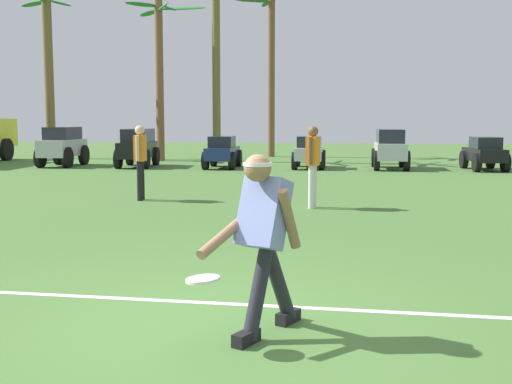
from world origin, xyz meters
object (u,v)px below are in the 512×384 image
(palm_tree_far_right, at_px, (271,55))
(teammate_near_sideline, at_px, (140,155))
(parked_car_slot_f, at_px, (484,153))
(parked_car_slot_a, at_px, (63,145))
(palm_tree_far_left, at_px, (48,65))
(teammate_deep, at_px, (313,159))
(palm_tree_right_of_centre, at_px, (216,47))
(parked_car_slot_e, at_px, (390,148))
(palm_tree_left_of_centre, at_px, (160,67))
(parked_car_slot_c, at_px, (222,152))
(parked_car_slot_b, at_px, (138,146))
(frisbee_thrower, at_px, (264,235))
(frisbee_in_flight, at_px, (203,279))
(parked_car_slot_d, at_px, (309,152))

(palm_tree_far_right, bearing_deg, teammate_near_sideline, -93.28)
(parked_car_slot_f, bearing_deg, parked_car_slot_a, -179.21)
(palm_tree_far_left, bearing_deg, teammate_deep, -49.39)
(teammate_near_sideline, bearing_deg, parked_car_slot_f, 46.24)
(palm_tree_far_left, xyz_separation_m, palm_tree_right_of_centre, (7.44, -1.03, 0.53))
(teammate_deep, height_order, parked_car_slot_e, teammate_deep)
(palm_tree_right_of_centre, distance_m, palm_tree_far_right, 3.97)
(palm_tree_far_left, xyz_separation_m, palm_tree_left_of_centre, (5.13, -0.89, -0.19))
(parked_car_slot_c, bearing_deg, parked_car_slot_e, 4.74)
(teammate_near_sideline, distance_m, palm_tree_right_of_centre, 12.72)
(teammate_deep, height_order, parked_car_slot_a, teammate_deep)
(parked_car_slot_c, bearing_deg, palm_tree_left_of_centre, 132.71)
(parked_car_slot_b, bearing_deg, palm_tree_right_of_centre, 54.82)
(parked_car_slot_c, bearing_deg, palm_tree_far_left, 152.46)
(teammate_near_sideline, distance_m, parked_car_slot_c, 8.88)
(parked_car_slot_c, xyz_separation_m, palm_tree_right_of_centre, (-0.88, 3.31, 3.92))
(parked_car_slot_b, xyz_separation_m, parked_car_slot_e, (8.79, 0.29, 0.00))
(teammate_deep, relative_size, parked_car_slot_a, 0.65)
(parked_car_slot_e, xyz_separation_m, palm_tree_far_left, (-14.02, 3.86, 3.23))
(frisbee_thrower, height_order, teammate_near_sideline, teammate_near_sideline)
(frisbee_in_flight, xyz_separation_m, teammate_deep, (0.40, 7.70, 0.41))
(frisbee_thrower, bearing_deg, palm_tree_left_of_centre, 108.43)
(frisbee_in_flight, distance_m, parked_car_slot_c, 17.55)
(parked_car_slot_b, bearing_deg, palm_tree_left_of_centre, 91.68)
(parked_car_slot_d, relative_size, palm_tree_left_of_centre, 0.34)
(palm_tree_far_right, bearing_deg, parked_car_slot_e, -52.95)
(palm_tree_far_left, height_order, palm_tree_far_right, palm_tree_far_right)
(teammate_deep, bearing_deg, parked_car_slot_f, 62.34)
(parked_car_slot_e, relative_size, palm_tree_right_of_centre, 0.33)
(parked_car_slot_e, relative_size, palm_tree_far_right, 0.33)
(parked_car_slot_a, bearing_deg, parked_car_slot_f, 0.79)
(teammate_near_sideline, xyz_separation_m, teammate_deep, (3.62, -0.68, 0.00))
(parked_car_slot_a, relative_size, parked_car_slot_b, 0.96)
(frisbee_thrower, distance_m, palm_tree_far_right, 24.18)
(frisbee_thrower, height_order, parked_car_slot_b, frisbee_thrower)
(frisbee_thrower, relative_size, parked_car_slot_e, 0.60)
(frisbee_in_flight, xyz_separation_m, parked_car_slot_c, (-3.20, 17.26, 0.03))
(parked_car_slot_a, xyz_separation_m, parked_car_slot_e, (11.56, 0.38, -0.02))
(parked_car_slot_a, height_order, palm_tree_far_right, palm_tree_far_right)
(palm_tree_far_left, relative_size, palm_tree_left_of_centre, 1.10)
(frisbee_in_flight, bearing_deg, parked_car_slot_f, 72.40)
(parked_car_slot_c, relative_size, parked_car_slot_e, 0.92)
(teammate_near_sideline, distance_m, parked_car_slot_e, 10.96)
(palm_tree_far_right, bearing_deg, teammate_deep, -80.61)
(teammate_deep, height_order, palm_tree_far_right, palm_tree_far_right)
(frisbee_thrower, height_order, palm_tree_far_left, palm_tree_far_left)
(palm_tree_left_of_centre, xyz_separation_m, palm_tree_far_right, (4.06, 3.42, 0.71))
(frisbee_thrower, distance_m, palm_tree_right_of_centre, 21.01)
(parked_car_slot_f, relative_size, palm_tree_left_of_centre, 0.35)
(parked_car_slot_a, height_order, palm_tree_left_of_centre, palm_tree_left_of_centre)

